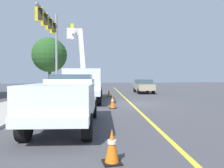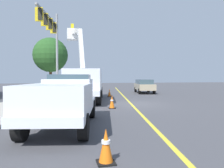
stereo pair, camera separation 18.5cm
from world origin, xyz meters
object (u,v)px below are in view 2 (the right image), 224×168
at_px(passing_minivan, 144,85).
at_px(utility_bucket_truck, 86,81).
at_px(service_pickup_truck, 64,98).
at_px(traffic_cone_mid_front, 112,102).
at_px(traffic_cone_mid_rear, 109,93).
at_px(traffic_signal_mast, 52,35).
at_px(traffic_cone_leading, 106,146).

bearing_deg(passing_minivan, utility_bucket_truck, 130.97).
distance_m(service_pickup_truck, traffic_cone_mid_front, 5.24).
height_order(traffic_cone_mid_rear, traffic_signal_mast, traffic_signal_mast).
height_order(traffic_cone_mid_front, traffic_cone_mid_rear, traffic_cone_mid_front).
height_order(service_pickup_truck, traffic_cone_leading, service_pickup_truck).
bearing_deg(traffic_cone_mid_rear, utility_bucket_truck, 139.91).
xyz_separation_m(passing_minivan, traffic_cone_leading, (-19.76, 8.94, -0.59)).
height_order(service_pickup_truck, passing_minivan, service_pickup_truck).
relative_size(service_pickup_truck, traffic_cone_mid_front, 7.14).
xyz_separation_m(passing_minivan, traffic_cone_mid_rear, (-3.69, 5.25, -0.58)).
bearing_deg(service_pickup_truck, traffic_cone_mid_rear, -20.38).
height_order(passing_minivan, traffic_signal_mast, traffic_signal_mast).
distance_m(utility_bucket_truck, traffic_cone_mid_rear, 4.41).
distance_m(service_pickup_truck, traffic_signal_mast, 12.03).
bearing_deg(passing_minivan, service_pickup_truck, 148.44).
bearing_deg(service_pickup_truck, utility_bucket_truck, -11.48).
relative_size(utility_bucket_truck, traffic_signal_mast, 1.04).
bearing_deg(traffic_signal_mast, traffic_cone_mid_front, -150.31).
xyz_separation_m(traffic_cone_mid_front, traffic_signal_mast, (6.81, 3.88, 5.26)).
relative_size(passing_minivan, traffic_cone_mid_rear, 6.30).
distance_m(passing_minivan, traffic_cone_leading, 21.70).
bearing_deg(traffic_cone_mid_front, utility_bucket_truck, 12.85).
bearing_deg(utility_bucket_truck, traffic_cone_mid_front, -167.15).
bearing_deg(traffic_cone_mid_front, traffic_cone_leading, 165.73).
relative_size(service_pickup_truck, traffic_cone_mid_rear, 7.32).
distance_m(traffic_cone_mid_front, traffic_signal_mast, 9.44).
height_order(utility_bucket_truck, traffic_signal_mast, traffic_signal_mast).
bearing_deg(passing_minivan, traffic_cone_mid_rear, 125.08).
bearing_deg(utility_bucket_truck, passing_minivan, -49.03).
xyz_separation_m(utility_bucket_truck, traffic_cone_leading, (-12.83, 0.96, -1.22)).
height_order(utility_bucket_truck, service_pickup_truck, utility_bucket_truck).
distance_m(passing_minivan, traffic_signal_mast, 12.73).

